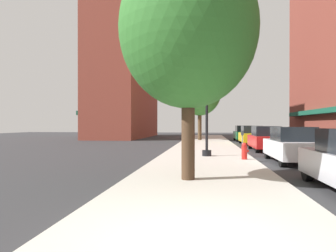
{
  "coord_description": "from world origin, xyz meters",
  "views": [
    {
      "loc": [
        0.09,
        -4.49,
        1.77
      ],
      "look_at": [
        -2.61,
        17.09,
        1.66
      ],
      "focal_mm": 33.0,
      "sensor_mm": 36.0,
      "label": 1
    }
  ],
  "objects_px": {
    "car_white": "(292,145)",
    "car_red": "(265,139)",
    "lamppost": "(207,97)",
    "car_yellow": "(251,135)",
    "parking_meter_near": "(242,139)",
    "tree_near": "(200,91)",
    "car_green": "(243,133)",
    "tree_mid": "(188,30)",
    "fire_hydrant": "(244,151)"
  },
  "relations": [
    {
      "from": "tree_mid",
      "to": "fire_hydrant",
      "type": "bearing_deg",
      "value": 67.57
    },
    {
      "from": "car_green",
      "to": "fire_hydrant",
      "type": "bearing_deg",
      "value": -97.96
    },
    {
      "from": "parking_meter_near",
      "to": "car_green",
      "type": "relative_size",
      "value": 0.3
    },
    {
      "from": "lamppost",
      "to": "tree_near",
      "type": "distance_m",
      "value": 16.95
    },
    {
      "from": "car_red",
      "to": "lamppost",
      "type": "bearing_deg",
      "value": -127.89
    },
    {
      "from": "car_yellow",
      "to": "fire_hydrant",
      "type": "bearing_deg",
      "value": -99.29
    },
    {
      "from": "car_white",
      "to": "car_red",
      "type": "height_order",
      "value": "same"
    },
    {
      "from": "car_red",
      "to": "parking_meter_near",
      "type": "bearing_deg",
      "value": -116.39
    },
    {
      "from": "tree_near",
      "to": "car_white",
      "type": "xyz_separation_m",
      "value": [
        4.64,
        -18.23,
        -4.55
      ]
    },
    {
      "from": "tree_mid",
      "to": "car_red",
      "type": "height_order",
      "value": "tree_mid"
    },
    {
      "from": "tree_near",
      "to": "car_green",
      "type": "distance_m",
      "value": 6.52
    },
    {
      "from": "car_red",
      "to": "car_green",
      "type": "distance_m",
      "value": 12.38
    },
    {
      "from": "car_green",
      "to": "parking_meter_near",
      "type": "bearing_deg",
      "value": -98.29
    },
    {
      "from": "tree_mid",
      "to": "car_red",
      "type": "relative_size",
      "value": 1.6
    },
    {
      "from": "car_red",
      "to": "car_yellow",
      "type": "distance_m",
      "value": 6.63
    },
    {
      "from": "tree_mid",
      "to": "car_yellow",
      "type": "bearing_deg",
      "value": 76.55
    },
    {
      "from": "fire_hydrant",
      "to": "car_red",
      "type": "relative_size",
      "value": 0.18
    },
    {
      "from": "car_red",
      "to": "tree_mid",
      "type": "bearing_deg",
      "value": -110.35
    },
    {
      "from": "car_white",
      "to": "car_yellow",
      "type": "height_order",
      "value": "same"
    },
    {
      "from": "lamppost",
      "to": "car_yellow",
      "type": "xyz_separation_m",
      "value": [
        3.9,
        11.64,
        -2.39
      ]
    },
    {
      "from": "fire_hydrant",
      "to": "parking_meter_near",
      "type": "height_order",
      "value": "parking_meter_near"
    },
    {
      "from": "car_green",
      "to": "car_white",
      "type": "bearing_deg",
      "value": -91.47
    },
    {
      "from": "fire_hydrant",
      "to": "car_green",
      "type": "distance_m",
      "value": 18.88
    },
    {
      "from": "lamppost",
      "to": "tree_near",
      "type": "height_order",
      "value": "tree_near"
    },
    {
      "from": "lamppost",
      "to": "car_white",
      "type": "relative_size",
      "value": 1.37
    },
    {
      "from": "tree_near",
      "to": "car_yellow",
      "type": "distance_m",
      "value": 8.3
    },
    {
      "from": "fire_hydrant",
      "to": "tree_near",
      "type": "height_order",
      "value": "tree_near"
    },
    {
      "from": "tree_mid",
      "to": "tree_near",
      "type": "bearing_deg",
      "value": 90.43
    },
    {
      "from": "parking_meter_near",
      "to": "car_green",
      "type": "distance_m",
      "value": 16.43
    },
    {
      "from": "car_yellow",
      "to": "car_green",
      "type": "relative_size",
      "value": 1.0
    },
    {
      "from": "fire_hydrant",
      "to": "tree_near",
      "type": "relative_size",
      "value": 0.1
    },
    {
      "from": "parking_meter_near",
      "to": "car_red",
      "type": "relative_size",
      "value": 0.3
    },
    {
      "from": "car_yellow",
      "to": "parking_meter_near",
      "type": "bearing_deg",
      "value": -100.44
    },
    {
      "from": "lamppost",
      "to": "car_red",
      "type": "xyz_separation_m",
      "value": [
        3.9,
        5.01,
        -2.39
      ]
    },
    {
      "from": "tree_mid",
      "to": "car_yellow",
      "type": "relative_size",
      "value": 1.6
    },
    {
      "from": "car_white",
      "to": "car_green",
      "type": "height_order",
      "value": "same"
    },
    {
      "from": "fire_hydrant",
      "to": "parking_meter_near",
      "type": "bearing_deg",
      "value": 85.73
    },
    {
      "from": "car_white",
      "to": "car_green",
      "type": "distance_m",
      "value": 18.82
    },
    {
      "from": "tree_mid",
      "to": "lamppost",
      "type": "bearing_deg",
      "value": 85.43
    },
    {
      "from": "parking_meter_near",
      "to": "tree_mid",
      "type": "bearing_deg",
      "value": -107.25
    },
    {
      "from": "tree_near",
      "to": "car_green",
      "type": "xyz_separation_m",
      "value": [
        4.64,
        0.59,
        -4.55
      ]
    },
    {
      "from": "lamppost",
      "to": "car_yellow",
      "type": "height_order",
      "value": "lamppost"
    },
    {
      "from": "lamppost",
      "to": "tree_mid",
      "type": "height_order",
      "value": "tree_mid"
    },
    {
      "from": "lamppost",
      "to": "car_white",
      "type": "distance_m",
      "value": 4.79
    },
    {
      "from": "parking_meter_near",
      "to": "lamppost",
      "type": "bearing_deg",
      "value": -151.02
    },
    {
      "from": "car_red",
      "to": "car_white",
      "type": "bearing_deg",
      "value": -89.98
    },
    {
      "from": "parking_meter_near",
      "to": "car_green",
      "type": "bearing_deg",
      "value": 83.18
    },
    {
      "from": "parking_meter_near",
      "to": "fire_hydrant",
      "type": "bearing_deg",
      "value": -94.27
    },
    {
      "from": "car_yellow",
      "to": "car_green",
      "type": "height_order",
      "value": "same"
    },
    {
      "from": "parking_meter_near",
      "to": "tree_near",
      "type": "height_order",
      "value": "tree_near"
    }
  ]
}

